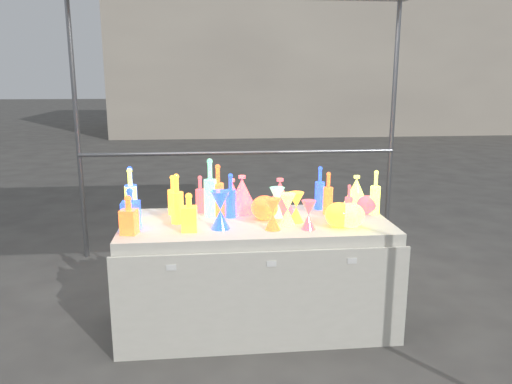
{
  "coord_description": "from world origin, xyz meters",
  "views": [
    {
      "loc": [
        -0.34,
        -3.24,
        1.7
      ],
      "look_at": [
        0.0,
        0.0,
        0.95
      ],
      "focal_mm": 35.0,
      "sensor_mm": 36.0,
      "label": 1
    }
  ],
  "objects": [
    {
      "name": "globe_2",
      "position": [
        0.06,
        0.02,
        0.82
      ],
      "size": [
        0.21,
        0.21,
        0.15
      ],
      "primitive_type": null,
      "rotation": [
        0.0,
        0.0,
        -0.12
      ],
      "color": "orange",
      "rests_on": "display_table"
    },
    {
      "name": "lampshade_3",
      "position": [
        0.78,
        0.28,
        0.87
      ],
      "size": [
        0.21,
        0.21,
        0.24
      ],
      "primitive_type": null,
      "rotation": [
        0.0,
        0.0,
        -0.03
      ],
      "color": "#17718F",
      "rests_on": "display_table"
    },
    {
      "name": "bottle_4",
      "position": [
        -0.85,
        0.17,
        0.92
      ],
      "size": [
        0.1,
        0.1,
        0.35
      ],
      "primitive_type": null,
      "rotation": [
        0.0,
        0.0,
        0.26
      ],
      "color": "#17718F",
      "rests_on": "display_table"
    },
    {
      "name": "bottle_1",
      "position": [
        -0.85,
        0.18,
        0.93
      ],
      "size": [
        0.11,
        0.11,
        0.36
      ],
      "primitive_type": null,
      "rotation": [
        0.0,
        0.0,
        -0.31
      ],
      "color": "#18844D",
      "rests_on": "display_table"
    },
    {
      "name": "background_building",
      "position": [
        4.0,
        14.0,
        3.0
      ],
      "size": [
        14.0,
        6.0,
        6.0
      ],
      "primitive_type": "cube",
      "color": "beige",
      "rests_on": "ground"
    },
    {
      "name": "cardboard_box_closed",
      "position": [
        0.01,
        1.6,
        0.21
      ],
      "size": [
        0.61,
        0.46,
        0.43
      ],
      "primitive_type": "cube",
      "rotation": [
        0.0,
        0.0,
        0.07
      ],
      "color": "#AA7B4D",
      "rests_on": "ground"
    },
    {
      "name": "lampshade_1",
      "position": [
        -0.08,
        0.23,
        0.89
      ],
      "size": [
        0.23,
        0.23,
        0.27
      ],
      "primitive_type": null,
      "rotation": [
        0.0,
        0.0,
        -0.01
      ],
      "color": "gold",
      "rests_on": "display_table"
    },
    {
      "name": "bottle_0",
      "position": [
        -0.57,
        0.22,
        0.89
      ],
      "size": [
        0.09,
        0.09,
        0.28
      ],
      "primitive_type": null,
      "rotation": [
        0.0,
        0.0,
        -0.19
      ],
      "color": "red",
      "rests_on": "display_table"
    },
    {
      "name": "decanter_0",
      "position": [
        -0.44,
        -0.19,
        0.87
      ],
      "size": [
        0.1,
        0.1,
        0.25
      ],
      "primitive_type": null,
      "rotation": [
        0.0,
        0.0,
        -0.03
      ],
      "color": "red",
      "rests_on": "display_table"
    },
    {
      "name": "cardboard_box_flat",
      "position": [
        0.82,
        2.72,
        0.03
      ],
      "size": [
        0.71,
        0.51,
        0.06
      ],
      "primitive_type": "cube",
      "rotation": [
        0.0,
        0.0,
        -0.02
      ],
      "color": "#AA7B4D",
      "rests_on": "ground"
    },
    {
      "name": "bottle_10",
      "position": [
        0.63,
        -0.03,
        0.87
      ],
      "size": [
        0.07,
        0.07,
        0.24
      ],
      "primitive_type": null,
      "rotation": [
        0.0,
        0.0,
        -0.36
      ],
      "color": "#1D1A9A",
      "rests_on": "display_table"
    },
    {
      "name": "hourglass_5",
      "position": [
        -0.25,
        -0.16,
        0.87
      ],
      "size": [
        0.13,
        0.13,
        0.25
      ],
      "primitive_type": null,
      "rotation": [
        0.0,
        0.0,
        -0.04
      ],
      "color": "#18844D",
      "rests_on": "display_table"
    },
    {
      "name": "bottle_6",
      "position": [
        -0.53,
        -0.0,
        0.92
      ],
      "size": [
        0.11,
        0.11,
        0.34
      ],
      "primitive_type": null,
      "rotation": [
        0.0,
        0.0,
        -0.4
      ],
      "color": "red",
      "rests_on": "display_table"
    },
    {
      "name": "globe_3",
      "position": [
        0.81,
        0.1,
        0.81
      ],
      "size": [
        0.17,
        0.17,
        0.12
      ],
      "primitive_type": null,
      "rotation": [
        0.0,
        0.0,
        -0.2
      ],
      "color": "#1D1A9A",
      "rests_on": "display_table"
    },
    {
      "name": "display_table",
      "position": [
        0.0,
        -0.01,
        0.37
      ],
      "size": [
        1.84,
        0.83,
        0.75
      ],
      "color": "silver",
      "rests_on": "ground"
    },
    {
      "name": "bottle_5",
      "position": [
        -0.3,
        0.15,
        0.95
      ],
      "size": [
        0.09,
        0.09,
        0.41
      ],
      "primitive_type": null,
      "rotation": [
        0.0,
        0.0,
        -0.01
      ],
      "color": "#BD2570",
      "rests_on": "display_table"
    },
    {
      "name": "globe_1",
      "position": [
        0.59,
        -0.22,
        0.82
      ],
      "size": [
        0.23,
        0.23,
        0.14
      ],
      "primitive_type": null,
      "rotation": [
        0.0,
        0.0,
        0.35
      ],
      "color": "#17718F",
      "rests_on": "display_table"
    },
    {
      "name": "hourglass_0",
      "position": [
        0.09,
        -0.21,
        0.85
      ],
      "size": [
        0.12,
        0.12,
        0.2
      ],
      "primitive_type": null,
      "rotation": [
        0.0,
        0.0,
        -0.24
      ],
      "color": "orange",
      "rests_on": "display_table"
    },
    {
      "name": "hourglass_4",
      "position": [
        0.26,
        -0.06,
        0.85
      ],
      "size": [
        0.12,
        0.12,
        0.21
      ],
      "primitive_type": null,
      "rotation": [
        0.0,
        0.0,
        0.15
      ],
      "color": "red",
      "rests_on": "display_table"
    },
    {
      "name": "ground",
      "position": [
        0.0,
        0.0,
        0.0
      ],
      "size": [
        80.0,
        80.0,
        0.0
      ],
      "primitive_type": "plane",
      "color": "#5C5955",
      "rests_on": "ground"
    },
    {
      "name": "lampshade_0",
      "position": [
        -0.15,
        0.28,
        0.87
      ],
      "size": [
        0.23,
        0.23,
        0.24
      ],
      "primitive_type": null,
      "rotation": [
        0.0,
        0.0,
        -0.17
      ],
      "color": "gold",
      "rests_on": "display_table"
    },
    {
      "name": "globe_0",
      "position": [
        0.52,
        -0.2,
        0.82
      ],
      "size": [
        0.2,
        0.2,
        0.14
      ],
      "primitive_type": null,
      "rotation": [
        0.0,
        0.0,
        -0.08
      ],
      "color": "red",
      "rests_on": "display_table"
    },
    {
      "name": "bottle_7",
      "position": [
        -0.17,
        0.1,
        0.91
      ],
      "size": [
        0.08,
        0.08,
        0.31
      ],
      "primitive_type": null,
      "rotation": [
        0.0,
        0.0,
        0.16
      ],
      "color": "#18844D",
      "rests_on": "display_table"
    },
    {
      "name": "decanter_1",
      "position": [
        -0.81,
        -0.21,
        0.87
      ],
      "size": [
        0.11,
        0.11,
        0.25
      ],
      "primitive_type": null,
      "rotation": [
        0.0,
        0.0,
        -0.22
      ],
      "color": "orange",
      "rests_on": "display_table"
    },
    {
      "name": "lampshade_2",
      "position": [
        0.19,
        0.15,
        0.88
      ],
      "size": [
        0.25,
        0.25,
        0.26
      ],
      "primitive_type": null,
      "rotation": [
        0.0,
        0.0,
        0.17
      ],
      "color": "#1D1A9A",
      "rests_on": "display_table"
    },
    {
      "name": "hourglass_2",
      "position": [
        0.2,
        -0.12,
        0.86
      ],
      "size": [
        0.12,
        0.12,
        0.21
      ],
      "primitive_type": null,
      "rotation": [
        0.0,
        0.0,
        0.17
      ],
      "color": "#17718F",
      "rests_on": "display_table"
    },
    {
      "name": "bottle_11",
      "position": [
        0.86,
        0.09,
        0.91
      ],
      "size": [
        0.08,
        0.08,
        0.32
      ],
      "primitive_type": null,
      "rotation": [
        0.0,
        0.0,
        0.12
      ],
      "color": "#17718F",
      "rests_on": "display_table"
    },
    {
      "name": "bottle_9",
      "position": [
        0.52,
        0.12,
        0.9
      ],
      "size": [
        0.09,
        0.09,
        0.3
      ],
      "primitive_type": null,
      "rotation": [
        0.0,
        0.0,
        0.31
      ],
      "color": "orange",
      "rests_on": "display_table"
    },
    {
      "name": "decanter_2",
      "position": [
        -0.81,
        -0.12,
        0.89
      ],
      "size": [
        0.11,
        0.11,
        0.27
      ],
      "primitive_type": null,
      "rotation": [
        0.0,
        0.0,
        -0.02
      ],
      "color": "#18844D",
      "rests_on": "display_table"
    },
    {
      "name": "bottle_8",
      "position": [
        0.5,
        0.26,
        0.91
      ],
      "size": [
        0.08,
        0.08,
        0.32
      ],
      "primitive_type": null,
      "rotation": [
        0.0,
        0.0,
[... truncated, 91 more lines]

